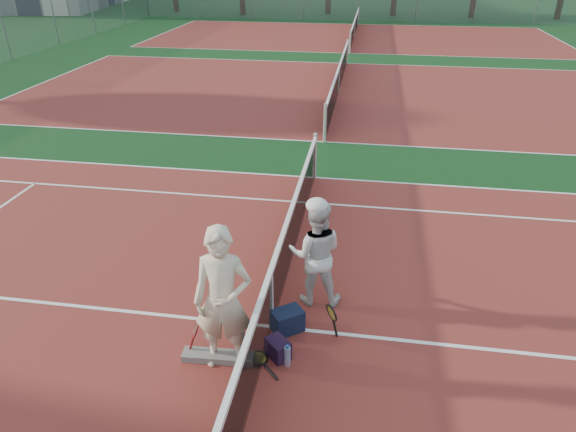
{
  "coord_description": "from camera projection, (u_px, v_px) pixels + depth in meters",
  "views": [
    {
      "loc": [
        1.15,
        -5.74,
        4.93
      ],
      "look_at": [
        0.0,
        1.49,
        1.05
      ],
      "focal_mm": 32.0,
      "sensor_mm": 36.0,
      "label": 1
    }
  ],
  "objects": [
    {
      "name": "water_bottle",
      "position": [
        287.0,
        357.0,
        6.72
      ],
      "size": [
        0.09,
        0.09,
        0.3
      ],
      "primitive_type": "cylinder",
      "color": "silver",
      "rests_on": "ground"
    },
    {
      "name": "sports_bag_navy",
      "position": [
        287.0,
        321.0,
        7.33
      ],
      "size": [
        0.52,
        0.49,
        0.34
      ],
      "primitive_type": "cube",
      "rotation": [
        0.0,
        0.0,
        0.64
      ],
      "color": "black",
      "rests_on": "ground"
    },
    {
      "name": "court_main",
      "position": [
        272.0,
        327.0,
        7.47
      ],
      "size": [
        23.77,
        10.97,
        0.01
      ],
      "primitive_type": "cube",
      "color": "maroon",
      "rests_on": "ground"
    },
    {
      "name": "net_far_a",
      "position": [
        339.0,
        79.0,
        19.01
      ],
      "size": [
        0.1,
        10.98,
        1.02
      ],
      "primitive_type": null,
      "color": "black",
      "rests_on": "ground"
    },
    {
      "name": "racket_spare",
      "position": [
        259.0,
        358.0,
        6.89
      ],
      "size": [
        0.61,
        0.62,
        0.03
      ],
      "primitive_type": null,
      "rotation": [
        0.0,
        0.0,
        2.32
      ],
      "color": "black",
      "rests_on": "ground"
    },
    {
      "name": "racket_black_held",
      "position": [
        331.0,
        322.0,
        7.11
      ],
      "size": [
        0.3,
        0.32,
        0.59
      ],
      "primitive_type": null,
      "rotation": [
        0.0,
        0.0,
        3.8
      ],
      "color": "black",
      "rests_on": "ground"
    },
    {
      "name": "net_main",
      "position": [
        271.0,
        299.0,
        7.24
      ],
      "size": [
        0.1,
        10.98,
        1.02
      ],
      "primitive_type": null,
      "color": "black",
      "rests_on": "ground"
    },
    {
      "name": "player_a",
      "position": [
        223.0,
        301.0,
        6.37
      ],
      "size": [
        0.78,
        0.54,
        2.03
      ],
      "primitive_type": "imported",
      "rotation": [
        0.0,
        0.0,
        0.08
      ],
      "color": "beige",
      "rests_on": "ground"
    },
    {
      "name": "sports_bag_purple",
      "position": [
        278.0,
        348.0,
        6.88
      ],
      "size": [
        0.4,
        0.4,
        0.27
      ],
      "primitive_type": "cube",
      "rotation": [
        0.0,
        0.0,
        -0.79
      ],
      "color": "black",
      "rests_on": "ground"
    },
    {
      "name": "court_far_b",
      "position": [
        354.0,
        37.0,
        31.03
      ],
      "size": [
        23.77,
        10.97,
        0.01
      ],
      "primitive_type": "cube",
      "color": "maroon",
      "rests_on": "ground"
    },
    {
      "name": "ground",
      "position": [
        272.0,
        327.0,
        7.47
      ],
      "size": [
        130.0,
        130.0,
        0.0
      ],
      "primitive_type": "plane",
      "color": "#0E3313",
      "rests_on": "ground"
    },
    {
      "name": "player_b",
      "position": [
        316.0,
        254.0,
        7.65
      ],
      "size": [
        0.88,
        0.71,
        1.7
      ],
      "primitive_type": "imported",
      "rotation": [
        0.0,
        0.0,
        3.23
      ],
      "color": "silver",
      "rests_on": "ground"
    },
    {
      "name": "racket_red",
      "position": [
        197.0,
        337.0,
        6.84
      ],
      "size": [
        0.27,
        0.31,
        0.58
      ],
      "primitive_type": null,
      "rotation": [
        0.0,
        0.0,
        0.25
      ],
      "color": "maroon",
      "rests_on": "ground"
    },
    {
      "name": "net_cover_canvas",
      "position": [
        218.0,
        356.0,
        6.87
      ],
      "size": [
        0.98,
        0.28,
        0.1
      ],
      "primitive_type": "cube",
      "rotation": [
        0.0,
        0.0,
        0.06
      ],
      "color": "slate",
      "rests_on": "ground"
    },
    {
      "name": "net_far_b",
      "position": [
        355.0,
        28.0,
        30.79
      ],
      "size": [
        0.1,
        10.98,
        1.02
      ],
      "primitive_type": null,
      "color": "black",
      "rests_on": "ground"
    },
    {
      "name": "court_far_a",
      "position": [
        338.0,
        93.0,
        19.25
      ],
      "size": [
        23.77,
        10.97,
        0.01
      ],
      "primitive_type": "cube",
      "color": "maroon",
      "rests_on": "ground"
    }
  ]
}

